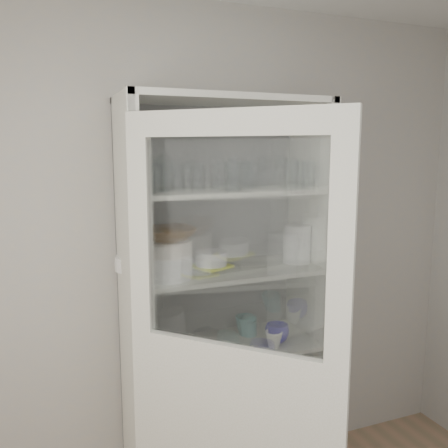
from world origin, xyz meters
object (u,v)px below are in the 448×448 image
object	(u,v)px
goblet_2	(261,171)
mug_teal	(246,325)
cupboard_door	(232,399)
teal_jar	(249,327)
glass_platter	(211,269)
white_ramekin	(211,258)
plate_stack_front	(169,267)
cream_bowl	(169,248)
yellow_trivet	(211,266)
goblet_3	(280,168)
terracotta_bowl	(169,234)
cream_dish	(203,413)
white_canister	(145,342)
pantry_cabinet	(220,325)
mug_white	(274,339)
mug_blue	(277,333)
measuring_cups	(180,355)
tin_box	(275,402)
goblet_0	(164,170)
plate_stack_back	(138,263)
goblet_1	(191,173)
grey_bowl_stack	(297,244)

from	to	relation	value
goblet_2	mug_teal	xyz separation A→B (m)	(-0.10, -0.03, -0.83)
cupboard_door	teal_jar	bearing A→B (deg)	104.88
glass_platter	white_ramekin	bearing A→B (deg)	0.00
plate_stack_front	cream_bowl	size ratio (longest dim) A/B	0.99
yellow_trivet	teal_jar	distance (m)	0.45
goblet_3	terracotta_bowl	size ratio (longest dim) A/B	0.74
glass_platter	cream_dish	distance (m)	0.77
goblet_3	white_canister	bearing A→B (deg)	-172.43
pantry_cabinet	white_canister	world-z (taller)	pantry_cabinet
goblet_2	mug_white	world-z (taller)	goblet_2
mug_blue	cream_dish	size ratio (longest dim) A/B	0.51
goblet_2	white_canister	bearing A→B (deg)	-171.26
measuring_cups	tin_box	bearing A→B (deg)	7.45
glass_platter	white_ramekin	xyz separation A→B (m)	(0.00, 0.00, 0.05)
goblet_0	plate_stack_back	bearing A→B (deg)	174.40
goblet_3	measuring_cups	distance (m)	1.09
goblet_1	plate_stack_back	bearing A→B (deg)	176.82
yellow_trivet	mug_blue	bearing A→B (deg)	-10.69
glass_platter	goblet_3	bearing A→B (deg)	15.30
cupboard_door	mug_teal	bearing A→B (deg)	106.60
goblet_0	mug_white	world-z (taller)	goblet_0
cupboard_door	goblet_1	world-z (taller)	cupboard_door
cream_bowl	plate_stack_front	bearing A→B (deg)	0.00
goblet_3	teal_jar	world-z (taller)	goblet_3
cupboard_door	cream_bowl	distance (m)	0.72
terracotta_bowl	glass_platter	size ratio (longest dim) A/B	0.84
grey_bowl_stack	plate_stack_front	bearing A→B (deg)	-175.21
plate_stack_front	mug_blue	xyz separation A→B (m)	(0.57, -0.00, -0.41)
mug_blue	mug_white	xyz separation A→B (m)	(-0.04, -0.05, -0.01)
mug_blue	measuring_cups	distance (m)	0.53
goblet_0	cream_bowl	size ratio (longest dim) A/B	0.85
plate_stack_front	mug_teal	distance (m)	0.63
plate_stack_front	mug_blue	bearing A→B (deg)	-0.08
grey_bowl_stack	mug_blue	world-z (taller)	grey_bowl_stack
plate_stack_front	teal_jar	size ratio (longest dim) A/B	2.24
cream_bowl	measuring_cups	distance (m)	0.53
terracotta_bowl	teal_jar	bearing A→B (deg)	15.83
cupboard_door	tin_box	size ratio (longest dim) A/B	10.72
goblet_3	white_ramekin	bearing A→B (deg)	-164.70
pantry_cabinet	cupboard_door	distance (m)	0.64
mug_blue	cream_dish	bearing A→B (deg)	173.85
terracotta_bowl	white_ramekin	size ratio (longest dim) A/B	1.57
white_ramekin	grey_bowl_stack	size ratio (longest dim) A/B	0.79
mug_blue	measuring_cups	bearing A→B (deg)	-172.87
plate_stack_back	white_ramekin	bearing A→B (deg)	-25.09
teal_jar	measuring_cups	xyz separation A→B (m)	(-0.43, -0.15, -0.03)
goblet_1	terracotta_bowl	distance (m)	0.38
pantry_cabinet	terracotta_bowl	size ratio (longest dim) A/B	8.52
cupboard_door	grey_bowl_stack	xyz separation A→B (m)	(0.59, 0.52, 0.49)
cream_bowl	mug_teal	bearing A→B (deg)	18.13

